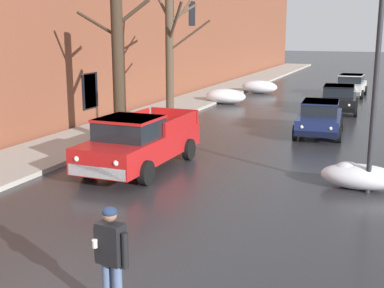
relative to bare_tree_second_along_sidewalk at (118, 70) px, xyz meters
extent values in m
cube|color=#A8A399|center=(-1.65, 7.28, -2.79)|extent=(3.06, 80.00, 0.15)
cube|color=brown|center=(-3.68, 7.28, 1.36)|extent=(0.60, 80.00, 8.45)
cube|color=black|center=(-3.39, 3.16, -1.33)|extent=(0.08, 1.10, 1.60)
cube|color=black|center=(-3.39, 3.33, -1.28)|extent=(0.08, 1.10, 1.60)
cube|color=black|center=(-3.39, 12.34, 2.54)|extent=(0.08, 1.10, 1.60)
cube|color=black|center=(-3.39, 15.98, 2.49)|extent=(0.08, 1.10, 1.60)
ellipsoid|color=white|center=(0.31, 12.11, -2.44)|extent=(2.46, 1.39, 0.86)
ellipsoid|color=white|center=(-0.01, 12.39, -2.50)|extent=(0.89, 0.74, 0.74)
ellipsoid|color=white|center=(0.76, 12.15, -2.62)|extent=(0.59, 0.49, 0.49)
ellipsoid|color=white|center=(8.97, -2.48, -2.52)|extent=(2.14, 1.02, 0.70)
ellipsoid|color=white|center=(8.67, -2.48, -2.54)|extent=(0.79, 0.66, 0.66)
ellipsoid|color=white|center=(8.63, -2.46, -2.50)|extent=(0.89, 0.74, 0.74)
ellipsoid|color=white|center=(0.95, 17.72, -2.43)|extent=(2.47, 1.15, 0.88)
ellipsoid|color=white|center=(0.87, 17.70, -2.56)|extent=(0.75, 0.62, 0.62)
cylinder|color=#382B1E|center=(0.03, -0.05, -0.11)|extent=(0.44, 0.44, 5.51)
cylinder|color=#382B1E|center=(-0.79, -0.06, 1.66)|extent=(1.70, 0.14, 0.97)
cylinder|color=#382B1E|center=(-0.45, 0.69, 0.27)|extent=(1.16, 1.63, 0.90)
cylinder|color=#382B1E|center=(0.59, 0.16, 2.07)|extent=(1.25, 0.56, 1.01)
cylinder|color=#4C3D2D|center=(0.03, 4.65, -0.02)|extent=(0.36, 0.36, 5.70)
cylinder|color=#4C3D2D|center=(0.56, 4.11, 1.80)|extent=(1.22, 1.23, 1.72)
cylinder|color=#4C3D2D|center=(-0.45, 5.04, 2.47)|extent=(1.12, 0.96, 1.20)
cylinder|color=#4C3D2D|center=(0.43, 5.26, 2.20)|extent=(0.93, 1.33, 0.84)
cylinder|color=#4C3D2D|center=(1.01, 4.63, 1.19)|extent=(2.00, 0.13, 1.40)
cylinder|color=#4C3D2D|center=(0.32, 5.20, 2.10)|extent=(0.69, 1.21, 1.28)
cube|color=red|center=(2.33, -2.77, -2.13)|extent=(1.98, 5.27, 0.76)
cube|color=black|center=(2.32, -3.50, -1.43)|extent=(1.71, 1.70, 0.64)
cube|color=red|center=(2.32, -3.50, -1.15)|extent=(1.75, 1.75, 0.08)
cube|color=red|center=(3.26, -1.73, -1.53)|extent=(0.13, 2.52, 0.44)
cube|color=red|center=(1.44, -1.71, -1.53)|extent=(0.13, 2.52, 0.44)
cube|color=red|center=(2.36, -0.19, -1.53)|extent=(1.82, 0.12, 0.44)
cube|color=#B7B7BC|center=(2.30, -5.33, -2.33)|extent=(1.82, 0.14, 0.32)
sphere|color=white|center=(2.93, -5.38, -2.01)|extent=(0.16, 0.16, 0.16)
sphere|color=white|center=(1.68, -5.36, -2.01)|extent=(0.16, 0.16, 0.16)
cylinder|color=black|center=(3.29, -4.35, -2.51)|extent=(0.23, 0.72, 0.72)
cylinder|color=black|center=(1.33, -4.33, -2.51)|extent=(0.23, 0.72, 0.72)
cylinder|color=black|center=(3.33, -1.20, -2.51)|extent=(0.23, 0.72, 0.72)
cylinder|color=black|center=(1.37, -1.18, -2.51)|extent=(0.23, 0.72, 0.72)
cube|color=navy|center=(6.86, 4.60, -2.27)|extent=(1.94, 4.03, 0.60)
cube|color=black|center=(6.85, 4.79, -1.71)|extent=(1.57, 2.14, 0.52)
cube|color=navy|center=(6.85, 4.79, -1.48)|extent=(1.61, 2.18, 0.06)
cube|color=black|center=(7.00, 2.69, -2.45)|extent=(1.63, 0.24, 0.22)
cube|color=black|center=(6.72, 6.50, -2.45)|extent=(1.63, 0.24, 0.22)
cylinder|color=black|center=(7.79, 3.45, -2.57)|extent=(0.22, 0.61, 0.60)
cylinder|color=black|center=(6.10, 3.32, -2.57)|extent=(0.22, 0.61, 0.60)
cylinder|color=black|center=(7.62, 5.87, -2.57)|extent=(0.22, 0.61, 0.60)
cylinder|color=black|center=(5.92, 5.75, -2.57)|extent=(0.22, 0.61, 0.60)
sphere|color=silver|center=(7.54, 2.70, -2.19)|extent=(0.14, 0.14, 0.14)
sphere|color=silver|center=(6.46, 2.62, -2.19)|extent=(0.14, 0.14, 0.14)
cube|color=black|center=(6.92, 11.15, -2.27)|extent=(2.04, 4.06, 0.60)
cube|color=black|center=(6.90, 11.35, -1.71)|extent=(1.66, 2.15, 0.52)
cube|color=black|center=(6.90, 11.35, -1.48)|extent=(1.70, 2.19, 0.06)
cube|color=black|center=(7.05, 9.23, -2.45)|extent=(1.74, 0.24, 0.22)
cube|color=black|center=(6.78, 13.07, -2.45)|extent=(1.74, 0.24, 0.22)
cylinder|color=black|center=(7.91, 9.99, -2.57)|extent=(0.22, 0.61, 0.60)
cylinder|color=black|center=(6.10, 9.87, -2.57)|extent=(0.22, 0.61, 0.60)
cylinder|color=black|center=(7.74, 12.43, -2.57)|extent=(0.22, 0.61, 0.60)
cylinder|color=black|center=(5.93, 12.31, -2.57)|extent=(0.22, 0.61, 0.60)
sphere|color=silver|center=(7.63, 9.24, -2.19)|extent=(0.14, 0.14, 0.14)
sphere|color=silver|center=(6.48, 9.16, -2.19)|extent=(0.14, 0.14, 0.14)
cube|color=silver|center=(6.93, 18.30, -2.27)|extent=(1.79, 4.11, 0.60)
cube|color=black|center=(6.94, 18.50, -1.71)|extent=(1.50, 2.15, 0.52)
cube|color=silver|center=(6.94, 18.50, -1.48)|extent=(1.53, 2.19, 0.06)
cube|color=slate|center=(6.88, 16.32, -2.45)|extent=(1.64, 0.17, 0.22)
cube|color=slate|center=(6.99, 20.28, -2.45)|extent=(1.64, 0.17, 0.22)
cylinder|color=black|center=(7.75, 17.01, -2.57)|extent=(0.20, 0.60, 0.60)
cylinder|color=black|center=(6.04, 17.06, -2.57)|extent=(0.20, 0.60, 0.60)
cylinder|color=black|center=(7.83, 19.53, -2.57)|extent=(0.20, 0.60, 0.60)
cylinder|color=black|center=(6.11, 19.58, -2.57)|extent=(0.20, 0.60, 0.60)
sphere|color=silver|center=(7.42, 16.27, -2.19)|extent=(0.14, 0.14, 0.14)
sphere|color=silver|center=(6.33, 16.30, -2.19)|extent=(0.14, 0.14, 0.14)
cylinder|color=slate|center=(5.77, -10.63, -2.44)|extent=(0.17, 0.17, 0.86)
cube|color=black|center=(5.86, -10.64, -1.69)|extent=(0.45, 0.31, 0.64)
cylinder|color=black|center=(6.12, -10.68, -1.75)|extent=(0.12, 0.12, 0.56)
cylinder|color=black|center=(5.61, -10.61, -1.75)|extent=(0.12, 0.12, 0.56)
sphere|color=#8E664C|center=(5.86, -10.64, -1.23)|extent=(0.22, 0.22, 0.22)
ellipsoid|color=#1E2D4C|center=(5.86, -10.64, -1.19)|extent=(0.23, 0.23, 0.17)
cylinder|color=beige|center=(5.68, -10.80, -1.67)|extent=(0.09, 0.09, 0.11)
cylinder|color=silver|center=(5.68, -10.80, -1.60)|extent=(0.10, 0.10, 0.02)
cylinder|color=#28282D|center=(9.20, -2.75, 0.28)|extent=(0.14, 0.14, 6.29)
camera|label=1|loc=(9.69, -16.94, 1.49)|focal=48.10mm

